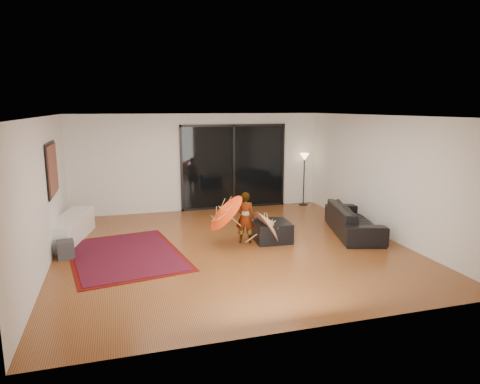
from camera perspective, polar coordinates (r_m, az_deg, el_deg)
name	(u,v)px	position (r m, az deg, el deg)	size (l,w,h in m)	color
floor	(232,247)	(8.99, -1.10, -7.39)	(7.00, 7.00, 0.00)	brown
ceiling	(231,116)	(8.52, -1.17, 10.09)	(7.00, 7.00, 0.00)	white
wall_back	(199,163)	(12.03, -5.49, 3.93)	(7.00, 7.00, 0.00)	silver
wall_front	(304,231)	(5.43, 8.57, -5.15)	(7.00, 7.00, 0.00)	silver
wall_left	(44,193)	(8.46, -24.68, -0.15)	(7.00, 7.00, 0.00)	silver
wall_right	(382,176)	(10.13, 18.37, 2.03)	(7.00, 7.00, 0.00)	silver
sliding_door	(234,167)	(12.24, -0.84, 3.40)	(3.06, 0.07, 2.40)	black
painting	(52,169)	(9.39, -23.76, 2.82)	(0.04, 1.28, 1.08)	black
media_console	(71,228)	(10.08, -21.60, -4.50)	(0.49, 1.97, 0.55)	white
speaker	(66,250)	(8.97, -22.23, -7.12)	(0.31, 0.31, 0.35)	#424244
persian_rug	(126,255)	(8.82, -14.99, -8.08)	(2.49, 3.15, 0.02)	#5B0B07
sofa	(354,220)	(10.17, 14.92, -3.63)	(2.23, 0.87, 0.65)	black
ottoman	(272,231)	(9.38, 4.28, -5.23)	(0.76, 0.76, 0.43)	black
floor_lamp	(304,164)	(12.75, 8.58, 3.67)	(0.27, 0.27, 1.54)	black
child	(245,217)	(9.13, 0.68, -3.42)	(0.41, 0.27, 1.12)	#999999
parasol_orange	(220,212)	(8.90, -2.62, -2.65)	(0.77, 0.93, 0.91)	#F73F0D
parasol_white	(274,220)	(9.20, 4.54, -3.70)	(0.60, 0.83, 0.93)	silver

